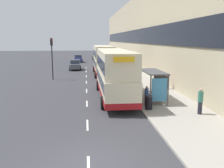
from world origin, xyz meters
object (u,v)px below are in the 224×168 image
object	(u,v)px
double_decker_bus_near	(114,73)
double_decker_bus_ahead	(103,60)
litter_bin	(149,102)
traffic_light_far_kerb	(52,52)
bus_shelter	(156,80)
pedestrian_1	(147,96)
pedestrian_2	(200,101)
car_1	(96,56)
car_2	(78,59)
car_0	(75,65)
pedestrian_at_shelter	(167,81)

from	to	relation	value
double_decker_bus_near	double_decker_bus_ahead	size ratio (longest dim) A/B	1.11
litter_bin	traffic_light_far_kerb	xyz separation A→B (m)	(-8.95, 15.80, 2.97)
bus_shelter	pedestrian_1	world-z (taller)	bus_shelter
pedestrian_2	litter_bin	size ratio (longest dim) A/B	1.74
car_1	traffic_light_far_kerb	distance (m)	33.51
double_decker_bus_ahead	car_2	xyz separation A→B (m)	(-4.31, 21.50, -1.43)
car_0	pedestrian_at_shelter	xyz separation A→B (m)	(10.27, -18.99, 0.08)
pedestrian_at_shelter	pedestrian_2	size ratio (longest dim) A/B	0.86
car_2	pedestrian_1	xyz separation A→B (m)	(6.35, -40.13, 0.10)
double_decker_bus_near	car_2	xyz separation A→B (m)	(-4.23, 36.66, -1.43)
pedestrian_2	traffic_light_far_kerb	xyz separation A→B (m)	(-12.17, 17.35, 2.57)
litter_bin	pedestrian_1	bearing A→B (deg)	87.00
car_2	pedestrian_2	distance (m)	43.63
car_0	car_2	distance (m)	14.72
double_decker_bus_ahead	pedestrian_2	world-z (taller)	double_decker_bus_ahead
traffic_light_far_kerb	pedestrian_1	bearing A→B (deg)	-58.88
bus_shelter	pedestrian_at_shelter	xyz separation A→B (m)	(2.61, 4.77, -0.93)
pedestrian_1	pedestrian_2	bearing A→B (deg)	-37.61
double_decker_bus_near	pedestrian_1	distance (m)	4.28
double_decker_bus_ahead	car_2	bearing A→B (deg)	101.33
car_0	pedestrian_1	bearing A→B (deg)	104.30
double_decker_bus_ahead	car_0	bearing A→B (deg)	123.20
traffic_light_far_kerb	double_decker_bus_near	bearing A→B (deg)	-58.97
car_2	litter_bin	bearing A→B (deg)	98.73
pedestrian_at_shelter	traffic_light_far_kerb	bearing A→B (deg)	146.45
bus_shelter	double_decker_bus_ahead	distance (m)	17.28
car_2	traffic_light_far_kerb	bearing A→B (deg)	84.01
car_1	pedestrian_at_shelter	world-z (taller)	car_1
pedestrian_at_shelter	traffic_light_far_kerb	xyz separation A→B (m)	(-12.79, 8.48, 2.70)
double_decker_bus_near	pedestrian_2	size ratio (longest dim) A/B	6.20
double_decker_bus_near	pedestrian_2	world-z (taller)	double_decker_bus_near
car_0	car_1	xyz separation A→B (m)	(4.66, 22.11, 0.04)
double_decker_bus_near	double_decker_bus_ahead	bearing A→B (deg)	89.69
car_2	traffic_light_far_kerb	xyz separation A→B (m)	(-2.65, -25.23, 2.79)
double_decker_bus_near	double_decker_bus_ahead	xyz separation A→B (m)	(0.08, 15.16, -0.00)
pedestrian_2	litter_bin	xyz separation A→B (m)	(-3.22, 1.55, -0.41)
pedestrian_at_shelter	bus_shelter	bearing A→B (deg)	-118.73
double_decker_bus_near	car_2	size ratio (longest dim) A/B	2.90
pedestrian_1	car_2	bearing A→B (deg)	98.99
double_decker_bus_near	car_2	distance (m)	36.93
car_2	pedestrian_2	xyz separation A→B (m)	(9.53, -42.58, 0.22)
pedestrian_at_shelter	pedestrian_2	bearing A→B (deg)	-93.95
traffic_light_far_kerb	car_0	bearing A→B (deg)	76.51
litter_bin	bus_shelter	bearing A→B (deg)	64.44
double_decker_bus_near	car_1	bearing A→B (deg)	89.61
car_0	car_1	bearing A→B (deg)	-101.90
pedestrian_at_shelter	litter_bin	distance (m)	8.27
pedestrian_at_shelter	double_decker_bus_near	bearing A→B (deg)	-153.45
pedestrian_1	pedestrian_2	world-z (taller)	pedestrian_2
bus_shelter	pedestrian_2	size ratio (longest dim) A/B	2.30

